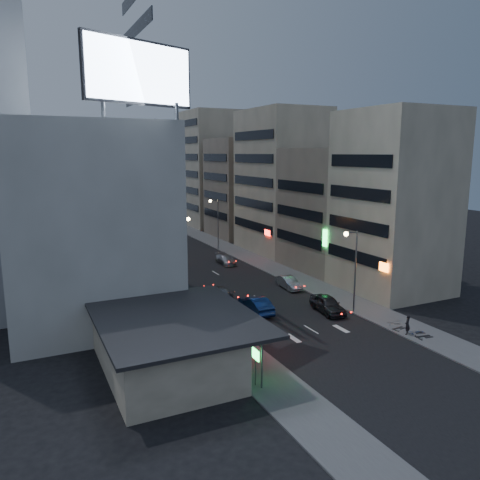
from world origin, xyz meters
TOP-DOWN VIEW (x-y plane):
  - ground at (0.00, 0.00)m, footprint 180.00×180.00m
  - sidewalk_left at (-8.00, 30.00)m, footprint 4.00×120.00m
  - sidewalk_right at (8.00, 30.00)m, footprint 4.00×120.00m
  - food_court at (-13.90, 2.00)m, footprint 11.00×13.00m
  - white_building at (-17.00, 20.00)m, footprint 14.00×24.00m
  - shophouse_near at (15.00, 10.50)m, footprint 10.00×11.00m
  - shophouse_mid at (15.50, 22.00)m, footprint 11.00×12.00m
  - shophouse_far at (15.00, 35.00)m, footprint 10.00×14.00m
  - far_left_a at (-15.50, 45.00)m, footprint 11.00×10.00m
  - far_left_b at (-16.00, 58.00)m, footprint 12.00×10.00m
  - far_right_a at (15.50, 50.00)m, footprint 11.00×12.00m
  - far_right_b at (16.00, 64.00)m, footprint 12.00×12.00m
  - billboard at (-12.99, 9.97)m, footprint 9.52×3.75m
  - street_lamp_right_near at (5.90, 6.00)m, footprint 1.60×0.44m
  - street_lamp_left at (-5.90, 22.00)m, footprint 1.60×0.44m
  - street_lamp_right_far at (5.90, 40.00)m, footprint 1.60×0.44m
  - parked_car_right_near at (4.01, 7.14)m, footprint 2.57×5.07m
  - parked_car_right_mid at (4.90, 15.87)m, footprint 1.75×4.30m
  - parked_car_left at (-4.08, 31.10)m, footprint 2.44×4.71m
  - parked_car_right_far at (3.20, 30.04)m, footprint 1.97×4.56m
  - road_car_blue at (-2.39, 10.04)m, footprint 1.86×5.01m
  - road_car_silver at (-4.10, 15.63)m, footprint 2.27×5.10m
  - person at (6.62, -0.67)m, footprint 0.74×0.68m
  - scooter_black_a at (8.17, -1.61)m, footprint 0.98×2.13m
  - scooter_silver_a at (8.09, -0.41)m, footprint 0.90×2.08m
  - scooter_blue at (8.37, -0.81)m, footprint 1.27×1.92m
  - scooter_black_b at (7.53, 0.92)m, footprint 0.83×1.93m
  - scooter_silver_b at (8.00, 1.73)m, footprint 1.09×1.68m

SIDE VIEW (x-z plane):
  - ground at x=0.00m, z-range 0.00..0.00m
  - sidewalk_left at x=-8.00m, z-range 0.00..0.12m
  - sidewalk_right at x=8.00m, z-range 0.00..0.12m
  - scooter_silver_b at x=8.00m, z-range 0.12..1.10m
  - parked_car_left at x=-4.08m, z-range 0.00..1.27m
  - parked_car_right_far at x=3.20m, z-range 0.00..1.31m
  - scooter_blue at x=8.37m, z-range 0.12..1.24m
  - parked_car_right_mid at x=4.90m, z-range 0.00..1.39m
  - scooter_black_b at x=7.53m, z-range 0.12..1.27m
  - road_car_silver at x=-4.10m, z-range 0.00..1.45m
  - scooter_silver_a at x=8.09m, z-range 0.12..1.35m
  - scooter_black_a at x=8.17m, z-range 0.12..1.37m
  - road_car_blue at x=-2.39m, z-range 0.00..1.64m
  - parked_car_right_near at x=4.01m, z-range 0.00..1.66m
  - person at x=6.62m, z-range 0.12..1.83m
  - food_court at x=-13.90m, z-range 0.05..3.92m
  - street_lamp_right_near at x=5.90m, z-range 1.35..9.37m
  - street_lamp_left at x=-5.90m, z-range 1.35..9.37m
  - street_lamp_right_far at x=5.90m, z-range 1.35..9.37m
  - far_left_b at x=-16.00m, z-range 0.00..15.00m
  - shophouse_mid at x=15.50m, z-range 0.00..16.00m
  - white_building at x=-17.00m, z-range 0.00..18.00m
  - far_right_a at x=15.50m, z-range 0.00..18.00m
  - shophouse_near at x=15.00m, z-range 0.00..20.00m
  - far_left_a at x=-15.50m, z-range 0.00..20.00m
  - shophouse_far at x=15.00m, z-range 0.00..22.00m
  - far_right_b at x=16.00m, z-range 0.00..24.00m
  - billboard at x=-12.99m, z-range 18.56..24.76m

